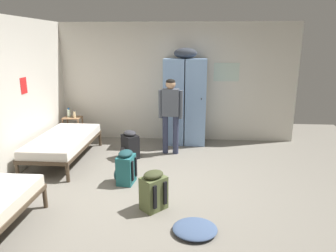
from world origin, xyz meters
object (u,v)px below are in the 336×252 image
Objects in this scene: locker_bank at (185,100)px; person_traveler at (171,109)px; bed_left_rear at (64,141)px; backpack_black at (130,145)px; lotion_bottle at (74,114)px; shelf_unit at (73,127)px; backpack_teal at (125,168)px; backpack_olive at (153,191)px; clothes_pile_denim at (195,229)px; water_bottle at (69,113)px.

locker_bank is 1.38× the size of person_traveler.
bed_left_rear is 1.24m from backpack_black.
lotion_bottle is at bearing -176.57° from locker_bank.
shelf_unit is 0.38× the size of person_traveler.
lotion_bottle reaches higher than bed_left_rear.
backpack_olive is at bearing -54.94° from backpack_teal.
person_traveler is 9.10× the size of lotion_bottle.
lotion_bottle reaches higher than backpack_olive.
bed_left_rear is 3.45× the size of backpack_teal.
bed_left_rear is 2.12m from person_traveler.
lotion_bottle is 2.55m from backpack_teal.
locker_bank is 3.76× the size of backpack_teal.
locker_bank is 2.63m from bed_left_rear.
backpack_black is 2.69m from clothes_pile_denim.
clothes_pile_denim is (2.45, -2.16, -0.34)m from bed_left_rear.
clothes_pile_denim is at bearing -50.09° from water_bottle.
clothes_pile_denim is at bearing -51.14° from lotion_bottle.
shelf_unit is 1.73m from backpack_black.
shelf_unit is at bearing -14.04° from water_bottle.
person_traveler is 2.88m from clothes_pile_denim.
locker_bank is at bearing 93.57° from clothes_pile_denim.
bed_left_rear is 1.15m from lotion_bottle.
backpack_teal is at bearing -51.65° from shelf_unit.
shelf_unit is 1.04× the size of backpack_teal.
clothes_pile_denim is (0.47, -2.71, -0.86)m from person_traveler.
shelf_unit is at bearing 164.98° from person_traveler.
lotion_bottle is at bearing 147.57° from backpack_black.
shelf_unit is 1.04× the size of backpack_olive.
shelf_unit is 0.33m from water_bottle.
water_bottle reaches higher than bed_left_rear.
backpack_black is (1.39, -0.88, -0.38)m from lotion_bottle.
shelf_unit reaches higher than clothes_pile_denim.
lotion_bottle is 1.69m from backpack_black.
person_traveler is 2.25m from lotion_bottle.
backpack_black is at bearing 117.49° from clothes_pile_denim.
water_bottle is at bearing 165.96° from shelf_unit.
backpack_olive is at bearing -40.97° from bed_left_rear.
lotion_bottle is at bearing 126.97° from backpack_olive.
shelf_unit is at bearing 150.26° from lotion_bottle.
water_bottle is 4.38m from clothes_pile_denim.
clothes_pile_denim is (1.24, -2.38, -0.22)m from backpack_black.
bed_left_rear is at bearing -164.43° from person_traveler.
backpack_teal reaches higher than bed_left_rear.
backpack_teal is (1.69, -2.05, -0.40)m from water_bottle.
shelf_unit reaches higher than bed_left_rear.
person_traveler reaches higher than backpack_black.
water_bottle is at bearing -178.11° from locker_bank.
backpack_olive is (-0.35, -2.90, -0.71)m from locker_bank.
person_traveler is 2.73× the size of backpack_olive.
backpack_teal is (1.54, -1.99, -0.38)m from lotion_bottle.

